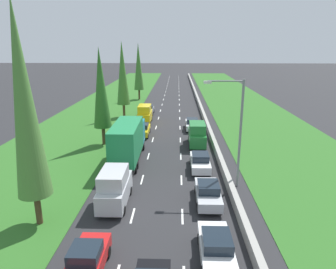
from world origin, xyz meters
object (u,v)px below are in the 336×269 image
(white_sedan_right_lane, at_px, (216,248))
(white_sedan_right_lane_third, at_px, (200,161))
(red_hatchback_left_lane, at_px, (87,259))
(yellow_van_left_lane, at_px, (145,114))
(green_van_right_lane, at_px, (197,134))
(yellow_sedan_left_lane, at_px, (142,130))
(street_light_mast, at_px, (236,126))
(poplar_tree_nearest, at_px, (24,103))
(poplar_tree_third, at_px, (123,73))
(silver_sedan_right_lane, at_px, (208,193))
(poplar_tree_fourth, at_px, (139,67))
(grey_sedan_left_lane, at_px, (148,110))
(green_box_truck_left_lane, at_px, (128,141))
(silver_van_left_lane, at_px, (115,187))
(poplar_tree_second, at_px, (101,88))
(white_sedan_right_lane_fifth, at_px, (192,124))

(white_sedan_right_lane, bearing_deg, white_sedan_right_lane_third, 89.87)
(red_hatchback_left_lane, height_order, yellow_van_left_lane, yellow_van_left_lane)
(red_hatchback_left_lane, relative_size, green_van_right_lane, 0.80)
(red_hatchback_left_lane, distance_m, yellow_sedan_left_lane, 25.53)
(green_van_right_lane, xyz_separation_m, street_light_mast, (2.42, -10.78, 3.83))
(green_van_right_lane, distance_m, poplar_tree_nearest, 21.58)
(yellow_sedan_left_lane, distance_m, poplar_tree_third, 13.17)
(silver_sedan_right_lane, bearing_deg, poplar_tree_fourth, 103.22)
(grey_sedan_left_lane, bearing_deg, poplar_tree_fourth, 102.67)
(green_box_truck_left_lane, xyz_separation_m, yellow_sedan_left_lane, (0.36, 9.39, -1.37))
(green_box_truck_left_lane, relative_size, poplar_tree_fourth, 0.78)
(white_sedan_right_lane_third, xyz_separation_m, poplar_tree_third, (-11.07, 22.07, 6.38))
(silver_sedan_right_lane, height_order, poplar_tree_fourth, poplar_tree_fourth)
(silver_van_left_lane, height_order, poplar_tree_third, poplar_tree_third)
(street_light_mast, bearing_deg, white_sedan_right_lane_third, 125.83)
(silver_van_left_lane, distance_m, white_sedan_right_lane_third, 9.76)
(yellow_van_left_lane, bearing_deg, silver_sedan_right_lane, -73.39)
(yellow_sedan_left_lane, bearing_deg, grey_sedan_left_lane, 91.90)
(red_hatchback_left_lane, height_order, silver_van_left_lane, silver_van_left_lane)
(green_box_truck_left_lane, height_order, poplar_tree_third, poplar_tree_third)
(yellow_van_left_lane, height_order, grey_sedan_left_lane, yellow_van_left_lane)
(yellow_van_left_lane, bearing_deg, poplar_tree_third, 134.59)
(red_hatchback_left_lane, distance_m, silver_van_left_lane, 7.25)
(silver_van_left_lane, relative_size, poplar_tree_second, 0.43)
(poplar_tree_second, height_order, poplar_tree_fourth, poplar_tree_fourth)
(red_hatchback_left_lane, bearing_deg, white_sedan_right_lane_third, 64.29)
(silver_van_left_lane, relative_size, white_sedan_right_lane_third, 1.09)
(silver_sedan_right_lane, bearing_deg, grey_sedan_left_lane, 103.50)
(yellow_sedan_left_lane, relative_size, poplar_tree_nearest, 0.31)
(white_sedan_right_lane_third, bearing_deg, poplar_tree_third, 116.65)
(white_sedan_right_lane, bearing_deg, green_van_right_lane, 89.56)
(green_box_truck_left_lane, relative_size, green_van_right_lane, 1.92)
(white_sedan_right_lane_fifth, xyz_separation_m, poplar_tree_second, (-10.92, -7.08, 5.95))
(white_sedan_right_lane, bearing_deg, poplar_tree_nearest, 163.77)
(poplar_tree_third, bearing_deg, white_sedan_right_lane_fifth, -34.68)
(red_hatchback_left_lane, height_order, street_light_mast, street_light_mast)
(poplar_tree_third, relative_size, poplar_tree_fourth, 1.01)
(poplar_tree_nearest, distance_m, poplar_tree_fourth, 49.23)
(green_van_right_lane, distance_m, white_sedan_right_lane_fifth, 7.26)
(white_sedan_right_lane_fifth, height_order, poplar_tree_third, poplar_tree_third)
(white_sedan_right_lane_fifth, xyz_separation_m, street_light_mast, (2.66, -18.01, 4.42))
(white_sedan_right_lane_fifth, distance_m, poplar_tree_nearest, 27.67)
(silver_van_left_lane, bearing_deg, poplar_tree_third, 98.32)
(grey_sedan_left_lane, bearing_deg, yellow_van_left_lane, -89.47)
(red_hatchback_left_lane, distance_m, white_sedan_right_lane, 6.90)
(yellow_van_left_lane, relative_size, white_sedan_right_lane_fifth, 1.09)
(white_sedan_right_lane, bearing_deg, yellow_van_left_lane, 102.97)
(yellow_van_left_lane, distance_m, green_van_right_lane, 13.11)
(grey_sedan_left_lane, distance_m, poplar_tree_fourth, 16.79)
(yellow_sedan_left_lane, xyz_separation_m, poplar_tree_second, (-4.21, -3.95, 5.95))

